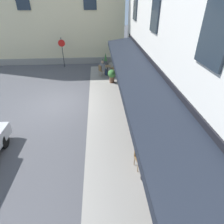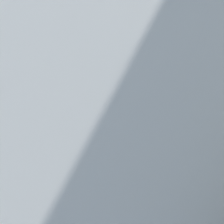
% 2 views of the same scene
% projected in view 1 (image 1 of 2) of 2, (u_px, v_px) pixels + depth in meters
% --- Properties ---
extents(ground_plane, '(70.00, 70.00, 0.00)m').
position_uv_depth(ground_plane, '(60.00, 104.00, 11.67)').
color(ground_plane, '#4C4C51').
extents(sidewalk_cafe_terrace, '(20.50, 3.20, 0.01)m').
position_uv_depth(sidewalk_cafe_terrace, '(120.00, 134.00, 9.14)').
color(sidewalk_cafe_terrace, gray).
rests_on(sidewalk_cafe_terrace, ground_plane).
extents(back_alley_steps, '(2.40, 1.75, 0.60)m').
position_uv_depth(back_alley_steps, '(121.00, 65.00, 17.42)').
color(back_alley_steps, gray).
rests_on(back_alley_steps, ground_plane).
extents(cafe_table_near_entrance, '(0.60, 0.60, 0.75)m').
position_uv_depth(cafe_table_near_entrance, '(108.00, 69.00, 15.67)').
color(cafe_table_near_entrance, black).
rests_on(cafe_table_near_entrance, ground_plane).
extents(cafe_chair_wicker_corner_right, '(0.54, 0.54, 0.91)m').
position_uv_depth(cafe_chair_wicker_corner_right, '(101.00, 70.00, 15.35)').
color(cafe_chair_wicker_corner_right, olive).
rests_on(cafe_chair_wicker_corner_right, ground_plane).
extents(cafe_chair_wicker_corner_left, '(0.54, 0.54, 0.91)m').
position_uv_depth(cafe_chair_wicker_corner_left, '(114.00, 67.00, 15.92)').
color(cafe_chair_wicker_corner_left, olive).
rests_on(cafe_chair_wicker_corner_left, ground_plane).
extents(cafe_table_mid_terrace, '(0.60, 0.60, 0.75)m').
position_uv_depth(cafe_table_mid_terrace, '(147.00, 169.00, 6.66)').
color(cafe_table_mid_terrace, black).
rests_on(cafe_table_mid_terrace, ground_plane).
extents(cafe_chair_wicker_back_row, '(0.47, 0.47, 0.91)m').
position_uv_depth(cafe_chair_wicker_back_row, '(156.00, 183.00, 6.11)').
color(cafe_chair_wicker_back_row, olive).
rests_on(cafe_chair_wicker_back_row, ground_plane).
extents(cafe_chair_wicker_under_awning, '(0.48, 0.48, 0.91)m').
position_uv_depth(cafe_chair_wicker_under_awning, '(140.00, 156.00, 7.14)').
color(cafe_chair_wicker_under_awning, olive).
rests_on(cafe_chair_wicker_under_awning, ground_plane).
extents(seated_patron_in_grey, '(0.59, 0.62, 1.28)m').
position_uv_depth(seated_patron_in_grey, '(103.00, 68.00, 15.37)').
color(seated_patron_in_grey, navy).
rests_on(seated_patron_in_grey, ground_plane).
extents(seated_companion_in_blue, '(0.61, 0.67, 1.32)m').
position_uv_depth(seated_companion_in_blue, '(153.00, 174.00, 6.20)').
color(seated_companion_in_blue, navy).
rests_on(seated_companion_in_blue, ground_plane).
extents(no_parking_sign, '(0.15, 0.58, 2.60)m').
position_uv_depth(no_parking_sign, '(62.00, 47.00, 16.64)').
color(no_parking_sign, black).
rests_on(no_parking_sign, ground_plane).
extents(potted_plant_entrance_right, '(0.52, 0.52, 0.83)m').
position_uv_depth(potted_plant_entrance_right, '(116.00, 65.00, 16.75)').
color(potted_plant_entrance_right, brown).
rests_on(potted_plant_entrance_right, ground_plane).
extents(potted_plant_entrance_left, '(0.61, 0.61, 1.01)m').
position_uv_depth(potted_plant_entrance_left, '(112.00, 75.00, 14.19)').
color(potted_plant_entrance_left, brown).
rests_on(potted_plant_entrance_left, ground_plane).
extents(potted_plant_by_steps, '(0.42, 0.42, 0.75)m').
position_uv_depth(potted_plant_by_steps, '(123.00, 74.00, 14.99)').
color(potted_plant_by_steps, '#4C4C51').
rests_on(potted_plant_by_steps, ground_plane).
extents(potted_plant_mid_terrace, '(0.32, 0.32, 1.13)m').
position_uv_depth(potted_plant_mid_terrace, '(106.00, 59.00, 17.77)').
color(potted_plant_mid_terrace, '#4C4C51').
rests_on(potted_plant_mid_terrace, ground_plane).
extents(potted_plant_under_sign, '(0.38, 0.38, 1.00)m').
position_uv_depth(potted_plant_under_sign, '(103.00, 64.00, 16.75)').
color(potted_plant_under_sign, '#2D2D33').
rests_on(potted_plant_under_sign, ground_plane).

